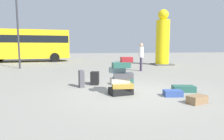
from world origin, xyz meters
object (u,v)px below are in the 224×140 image
(suitcase_brown_foreground_near, at_px, (197,99))
(suitcase_navy_behind_tower, at_px, (173,93))
(person_bearded_onlooker, at_px, (141,54))
(yellow_dummy_statue, at_px, (163,41))
(parked_bus, at_px, (26,43))
(lamp_post, at_px, (17,7))
(suitcase_tower, at_px, (121,79))
(suitcase_black_right_side, at_px, (95,78))
(suitcase_teal_upright_blue, at_px, (123,81))
(suitcase_charcoal_white_trunk, at_px, (81,79))
(suitcase_teal_left_side, at_px, (184,89))

(suitcase_brown_foreground_near, distance_m, suitcase_navy_behind_tower, 0.89)
(person_bearded_onlooker, xyz_separation_m, yellow_dummy_statue, (3.12, 3.56, 0.98))
(parked_bus, bearing_deg, lamp_post, -88.68)
(suitcase_tower, xyz_separation_m, suitcase_black_right_side, (-0.64, 1.79, -0.22))
(suitcase_teal_upright_blue, distance_m, lamp_post, 9.85)
(suitcase_teal_upright_blue, relative_size, lamp_post, 0.12)
(suitcase_black_right_side, bearing_deg, lamp_post, 136.89)
(suitcase_charcoal_white_trunk, bearing_deg, suitcase_tower, -58.45)
(suitcase_teal_upright_blue, bearing_deg, suitcase_navy_behind_tower, -60.99)
(suitcase_tower, relative_size, person_bearded_onlooker, 0.68)
(suitcase_teal_left_side, xyz_separation_m, suitcase_navy_behind_tower, (-0.67, -0.51, -0.01))
(suitcase_tower, distance_m, suitcase_navy_behind_tower, 1.65)
(suitcase_tower, relative_size, suitcase_teal_left_side, 1.64)
(suitcase_navy_behind_tower, distance_m, yellow_dummy_statue, 10.95)
(parked_bus, bearing_deg, suitcase_teal_upright_blue, -71.19)
(person_bearded_onlooker, bearing_deg, suitcase_teal_left_side, 6.59)
(person_bearded_onlooker, xyz_separation_m, lamp_post, (-7.78, 2.98, 3.10))
(lamp_post, bearing_deg, suitcase_charcoal_white_trunk, -62.21)
(suitcase_navy_behind_tower, xyz_separation_m, suitcase_black_right_side, (-2.13, 2.36, 0.17))
(suitcase_navy_behind_tower, xyz_separation_m, parked_bus, (-7.44, 15.96, 1.74))
(suitcase_teal_upright_blue, bearing_deg, suitcase_tower, -102.45)
(suitcase_tower, height_order, lamp_post, lamp_post)
(suitcase_brown_foreground_near, bearing_deg, suitcase_tower, 122.22)
(suitcase_black_right_side, xyz_separation_m, person_bearded_onlooker, (3.36, 3.95, 0.78))
(suitcase_tower, xyz_separation_m, suitcase_brown_foreground_near, (1.74, -1.42, -0.38))
(yellow_dummy_statue, bearing_deg, suitcase_brown_foreground_near, -110.90)
(suitcase_charcoal_white_trunk, distance_m, suitcase_brown_foreground_near, 4.05)
(suitcase_tower, height_order, parked_bus, parked_bus)
(suitcase_teal_left_side, height_order, person_bearded_onlooker, person_bearded_onlooker)
(suitcase_navy_behind_tower, bearing_deg, suitcase_brown_foreground_near, -64.91)
(yellow_dummy_statue, xyz_separation_m, parked_bus, (-11.78, 6.10, -0.18))
(suitcase_teal_upright_blue, xyz_separation_m, suitcase_teal_left_side, (1.68, -1.67, -0.05))
(suitcase_teal_left_side, bearing_deg, suitcase_brown_foreground_near, -93.88)
(parked_bus, distance_m, lamp_post, 7.12)
(suitcase_teal_upright_blue, xyz_separation_m, suitcase_brown_foreground_near, (1.26, -3.04, -0.05))
(suitcase_tower, distance_m, parked_bus, 16.56)
(suitcase_tower, relative_size, yellow_dummy_statue, 0.26)
(suitcase_tower, bearing_deg, suitcase_brown_foreground_near, -39.29)
(suitcase_charcoal_white_trunk, distance_m, parked_bus, 14.89)
(suitcase_tower, bearing_deg, suitcase_teal_upright_blue, 73.35)
(suitcase_black_right_side, bearing_deg, yellow_dummy_statue, 63.56)
(suitcase_tower, distance_m, suitcase_black_right_side, 1.91)
(suitcase_teal_upright_blue, bearing_deg, suitcase_teal_left_side, -40.61)
(yellow_dummy_statue, bearing_deg, suitcase_teal_left_side, -111.41)
(suitcase_teal_upright_blue, height_order, person_bearded_onlooker, person_bearded_onlooker)
(suitcase_teal_upright_blue, bearing_deg, suitcase_black_right_side, 175.39)
(lamp_post, bearing_deg, parked_bus, 97.53)
(suitcase_teal_left_side, bearing_deg, suitcase_teal_upright_blue, 148.66)
(suitcase_charcoal_white_trunk, bearing_deg, suitcase_black_right_side, 27.84)
(suitcase_teal_upright_blue, height_order, yellow_dummy_statue, yellow_dummy_statue)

